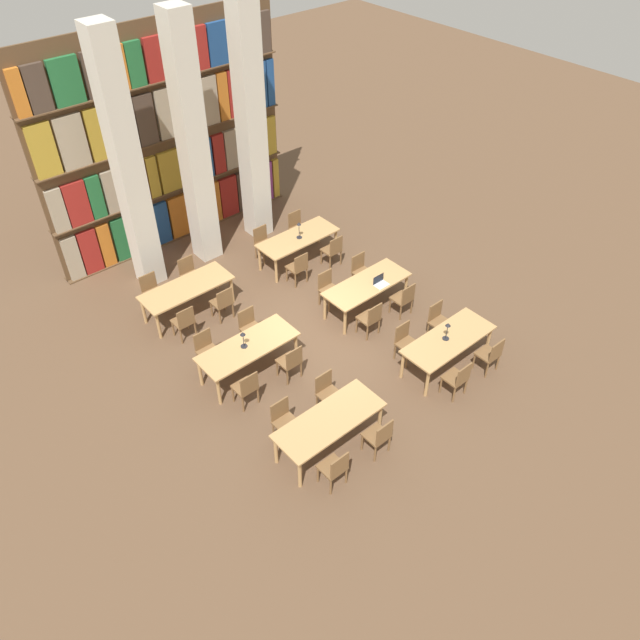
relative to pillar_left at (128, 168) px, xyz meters
The scene contains 39 objects.
ground_plane 5.45m from the pillar_left, 68.80° to the right, with size 40.00×40.00×0.00m, color brown.
bookshelf_bank 2.11m from the pillar_left, 36.40° to the left, with size 6.59×0.35×5.50m.
pillar_left is the anchor object (origin of this frame).
pillar_center 1.64m from the pillar_left, ahead, with size 0.56×0.56×6.00m.
pillar_right 3.29m from the pillar_left, ahead, with size 0.56×0.56×6.00m.
reading_table_0 7.11m from the pillar_left, 90.35° to the right, with size 2.10×0.83×0.74m.
chair_0 7.85m from the pillar_left, 94.11° to the right, with size 0.42×0.40×0.87m.
chair_1 6.54m from the pillar_left, 95.07° to the right, with size 0.42×0.40×0.87m.
chair_2 7.85m from the pillar_left, 85.90° to the right, with size 0.42×0.40×0.87m.
chair_3 6.54m from the pillar_left, 84.95° to the right, with size 0.42×0.40×0.87m.
reading_table_1 7.79m from the pillar_left, 64.38° to the right, with size 2.10×0.83×0.74m.
chair_4 8.28m from the pillar_left, 69.91° to the right, with size 0.42×0.40×0.87m.
chair_5 7.05m from the pillar_left, 65.72° to the right, with size 0.42×0.40×0.87m.
chair_6 8.67m from the pillar_left, 63.18° to the right, with size 0.42×0.40×0.87m.
chair_7 7.51m from the pillar_left, 58.05° to the right, with size 0.42×0.40×0.87m.
desk_lamp_0 7.63m from the pillar_left, 64.66° to the right, with size 0.14×0.14×0.42m.
reading_table_2 4.81m from the pillar_left, 90.39° to the right, with size 2.10×0.83×0.74m.
chair_8 5.54m from the pillar_left, 96.83° to the right, with size 0.42×0.40×0.87m.
chair_9 4.35m from the pillar_left, 99.53° to the right, with size 0.42×0.40×0.87m.
chair_10 5.53m from the pillar_left, 84.05° to the right, with size 0.42×0.40×0.87m.
chair_11 4.34m from the pillar_left, 81.69° to the right, with size 0.42×0.40×0.87m.
desk_lamp_1 4.63m from the pillar_left, 91.37° to the right, with size 0.14×0.14×0.39m.
reading_table_3 5.85m from the pillar_left, 53.07° to the right, with size 2.10×0.83×0.74m.
chair_12 6.19m from the pillar_left, 61.84° to the right, with size 0.42×0.40×0.87m.
chair_13 5.13m from the pillar_left, 53.32° to the right, with size 0.42×0.40×0.87m.
chair_14 6.71m from the pillar_left, 53.28° to the right, with size 0.42×0.40×0.87m.
chair_15 5.75m from the pillar_left, 43.94° to the right, with size 0.42×0.40×0.87m.
laptop 6.08m from the pillar_left, 52.74° to the right, with size 0.32×0.22×0.21m.
reading_table_4 2.91m from the pillar_left, 88.46° to the right, with size 2.10×0.83×0.74m.
chair_16 3.54m from the pillar_left, 101.17° to the right, with size 0.42×0.40×0.87m.
chair_17 2.77m from the pillar_left, 115.07° to the right, with size 0.42×0.40×0.87m.
chair_18 3.54m from the pillar_left, 77.79° to the right, with size 0.42×0.40×0.87m.
chair_19 2.78m from the pillar_left, 62.85° to the right, with size 0.42×0.40×0.87m.
reading_table_5 4.38m from the pillar_left, 29.10° to the right, with size 2.10×0.83×0.74m.
chair_20 4.44m from the pillar_left, 43.23° to the right, with size 0.42×0.40×0.87m.
chair_21 3.83m from the pillar_left, 22.41° to the right, with size 0.42×0.40×0.87m.
chair_22 5.18m from the pillar_left, 33.50° to the right, with size 0.42×0.40×0.87m.
chair_23 4.67m from the pillar_left, 16.19° to the right, with size 0.42×0.40×0.87m.
desk_lamp_2 4.21m from the pillar_left, 29.70° to the right, with size 0.14×0.14×0.45m.
Camera 1 is at (-6.51, -7.83, 9.37)m, focal length 35.00 mm.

